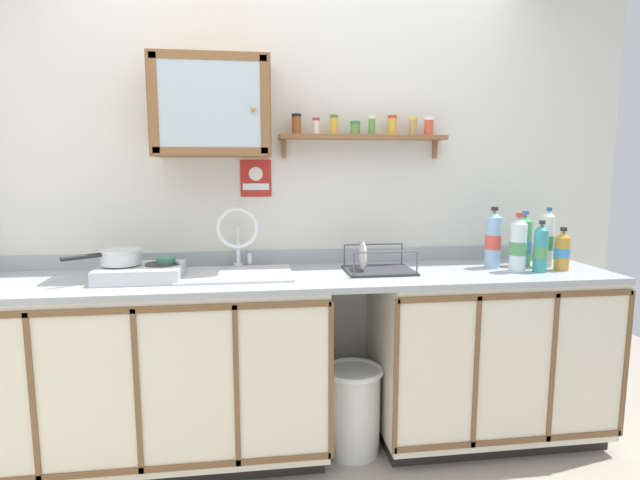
{
  "coord_description": "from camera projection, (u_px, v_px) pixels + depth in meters",
  "views": [
    {
      "loc": [
        -0.24,
        -2.08,
        1.48
      ],
      "look_at": [
        0.12,
        0.55,
        1.1
      ],
      "focal_mm": 28.34,
      "sensor_mm": 36.0,
      "label": 1
    }
  ],
  "objects": [
    {
      "name": "warning_sign",
      "position": [
        256.0,
        179.0,
        2.77
      ],
      "size": [
        0.17,
        0.01,
        0.2
      ],
      "color": "#B2261E"
    },
    {
      "name": "back_wall",
      "position": [
        294.0,
        194.0,
        2.84
      ],
      "size": [
        3.89,
        0.07,
        2.66
      ],
      "color": "silver",
      "rests_on": "ground"
    },
    {
      "name": "backsplash",
      "position": [
        295.0,
        257.0,
        2.86
      ],
      "size": [
        3.25,
        0.02,
        0.08
      ],
      "primitive_type": "cube",
      "color": "#9EA3A8",
      "rests_on": "countertop"
    },
    {
      "name": "bottle_juice_amber_4",
      "position": [
        562.0,
        251.0,
        2.67
      ],
      "size": [
        0.08,
        0.08,
        0.23
      ],
      "color": "gold",
      "rests_on": "countertop"
    },
    {
      "name": "sink",
      "position": [
        236.0,
        276.0,
        2.57
      ],
      "size": [
        0.57,
        0.44,
        0.45
      ],
      "color": "silver",
      "rests_on": "countertop"
    },
    {
      "name": "wall_cabinet",
      "position": [
        212.0,
        108.0,
        2.55
      ],
      "size": [
        0.58,
        0.32,
        0.49
      ],
      "color": "brown"
    },
    {
      "name": "hot_plate_stove",
      "position": [
        141.0,
        272.0,
        2.45
      ],
      "size": [
        0.39,
        0.3,
        0.07
      ],
      "color": "silver",
      "rests_on": "countertop"
    },
    {
      "name": "mug",
      "position": [
        167.0,
        267.0,
        2.49
      ],
      "size": [
        0.12,
        0.09,
        0.1
      ],
      "color": "#337259",
      "rests_on": "countertop"
    },
    {
      "name": "bottle_detergent_teal_5",
      "position": [
        541.0,
        249.0,
        2.62
      ],
      "size": [
        0.07,
        0.07,
        0.27
      ],
      "color": "teal",
      "rests_on": "countertop"
    },
    {
      "name": "lower_cabinet_run",
      "position": [
        151.0,
        373.0,
        2.54
      ],
      "size": [
        1.76,
        0.62,
        0.92
      ],
      "color": "black",
      "rests_on": "ground"
    },
    {
      "name": "lower_cabinet_run_right",
      "position": [
        485.0,
        355.0,
        2.78
      ],
      "size": [
        1.23,
        0.62,
        0.92
      ],
      "color": "black",
      "rests_on": "ground"
    },
    {
      "name": "saucepan",
      "position": [
        120.0,
        256.0,
        2.44
      ],
      "size": [
        0.32,
        0.27,
        0.07
      ],
      "color": "silver",
      "rests_on": "hot_plate_stove"
    },
    {
      "name": "bottle_water_blue_3",
      "position": [
        493.0,
        240.0,
        2.73
      ],
      "size": [
        0.08,
        0.08,
        0.33
      ],
      "color": "#8CB7E0",
      "rests_on": "countertop"
    },
    {
      "name": "bottle_water_clear_0",
      "position": [
        518.0,
        245.0,
        2.63
      ],
      "size": [
        0.09,
        0.09,
        0.31
      ],
      "color": "silver",
      "rests_on": "countertop"
    },
    {
      "name": "bottle_opaque_white_2",
      "position": [
        547.0,
        240.0,
        2.76
      ],
      "size": [
        0.07,
        0.07,
        0.33
      ],
      "color": "white",
      "rests_on": "countertop"
    },
    {
      "name": "dish_rack",
      "position": [
        377.0,
        268.0,
        2.64
      ],
      "size": [
        0.35,
        0.28,
        0.16
      ],
      "color": "#333338",
      "rests_on": "countertop"
    },
    {
      "name": "spice_shelf",
      "position": [
        364.0,
        134.0,
        2.75
      ],
      "size": [
        0.92,
        0.14,
        0.23
      ],
      "color": "brown"
    },
    {
      "name": "trash_bin",
      "position": [
        353.0,
        408.0,
        2.64
      ],
      "size": [
        0.32,
        0.32,
        0.46
      ],
      "color": "silver",
      "rests_on": "ground"
    },
    {
      "name": "countertop",
      "position": [
        300.0,
        277.0,
        2.57
      ],
      "size": [
        3.25,
        0.64,
        0.03
      ],
      "primitive_type": "cube",
      "color": "#9EA3A8",
      "rests_on": "lower_cabinet_run"
    },
    {
      "name": "bottle_soda_green_1",
      "position": [
        524.0,
        241.0,
        2.79
      ],
      "size": [
        0.08,
        0.08,
        0.3
      ],
      "color": "#4CB266",
      "rests_on": "countertop"
    }
  ]
}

